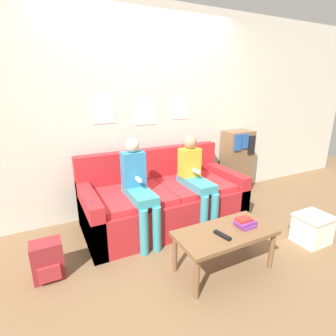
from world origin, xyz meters
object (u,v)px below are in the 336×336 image
bookshelf (236,162)px  tv_remote (222,235)px  person_right (196,177)px  backpack (48,261)px  coffee_table (225,236)px  storage_box (312,229)px  couch (163,200)px  person_left (139,186)px

bookshelf → tv_remote: bearing=-133.9°
person_right → tv_remote: person_right is taller
backpack → person_right: bearing=8.1°
coffee_table → tv_remote: (-0.08, -0.06, 0.06)m
bookshelf → storage_box: size_ratio=2.77×
coffee_table → storage_box: 1.16m
couch → person_right: 0.50m
couch → person_left: 0.55m
bookshelf → person_right: bearing=-153.1°
couch → bookshelf: 1.49m
backpack → person_left: bearing=14.2°
person_right → bookshelf: person_right is taller
couch → coffee_table: couch is taller
person_left → coffee_table: bearing=-60.0°
bookshelf → backpack: bearing=-163.9°
tv_remote → storage_box: 1.24m
coffee_table → backpack: bearing=157.1°
coffee_table → storage_box: size_ratio=2.53×
person_left → person_right: bearing=-0.3°
storage_box → backpack: backpack is taller
bookshelf → backpack: 2.90m
person_right → bookshelf: (1.11, 0.56, -0.11)m
coffee_table → storage_box: (1.14, -0.07, -0.19)m
coffee_table → person_right: bearing=75.1°
bookshelf → backpack: size_ratio=2.80×
person_right → tv_remote: 0.97m
coffee_table → person_right: person_right is taller
person_right → tv_remote: size_ratio=6.15×
person_left → backpack: 1.07m
tv_remote → bookshelf: 2.03m
coffee_table → couch: bearing=95.5°
person_left → tv_remote: (0.41, -0.90, -0.20)m
coffee_table → bookshelf: 1.94m
person_left → person_right: (0.71, -0.00, -0.01)m
person_right → storage_box: bearing=-45.0°
person_right → backpack: person_right is taller
bookshelf → storage_box: bearing=-97.5°
couch → coffee_table: 1.07m
coffee_table → tv_remote: bearing=-143.5°
tv_remote → backpack: tv_remote is taller
person_left → bookshelf: 1.91m
person_left → tv_remote: size_ratio=6.33×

